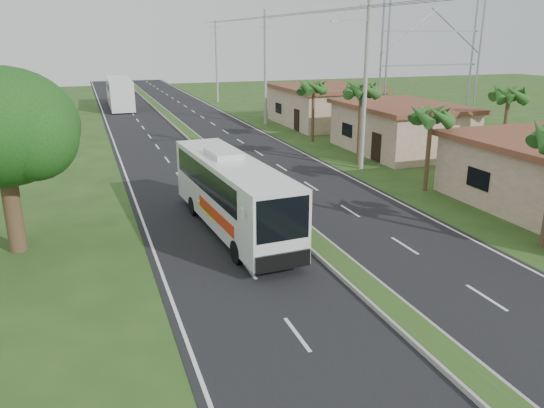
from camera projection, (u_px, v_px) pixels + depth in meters
name	position (u px, v px, depth m)	size (l,w,h in m)	color
ground	(398.00, 315.00, 17.04)	(180.00, 180.00, 0.00)	#274418
road_asphalt	(232.00, 172.00, 35.00)	(14.00, 160.00, 0.02)	black
median_strip	(232.00, 170.00, 34.97)	(1.20, 160.00, 0.18)	gray
lane_edge_left	(128.00, 181.00, 32.86)	(0.12, 160.00, 0.01)	silver
lane_edge_right	(324.00, 164.00, 37.14)	(0.12, 160.00, 0.01)	silver
shop_mid	(400.00, 128.00, 40.70)	(7.60, 10.60, 3.67)	#A0856C
shop_far	(324.00, 105.00, 53.25)	(8.60, 11.60, 3.82)	#A0856C
palm_verge_b	(431.00, 115.00, 29.50)	(2.40, 2.40, 5.05)	#473321
palm_verge_c	(361.00, 90.00, 35.36)	(2.40, 2.40, 5.85)	#473321
palm_verge_d	(314.00, 87.00, 43.78)	(2.40, 2.40, 5.25)	#473321
palm_behind_shop	(509.00, 94.00, 34.60)	(2.40, 2.40, 5.65)	#473321
utility_pole_b	(365.00, 74.00, 34.01)	(3.20, 0.28, 12.00)	gray
utility_pole_c	(265.00, 67.00, 52.16)	(1.60, 0.28, 11.00)	gray
utility_pole_d	(217.00, 61.00, 70.20)	(1.60, 0.28, 10.50)	gray
billboard_lattice	(431.00, 56.00, 48.94)	(10.18, 1.18, 12.07)	gray
coach_bus_main	(232.00, 190.00, 23.84)	(3.03, 11.16, 3.57)	silver
coach_bus_far	(119.00, 91.00, 65.57)	(2.84, 12.28, 3.57)	white
motorcyclist	(243.00, 192.00, 27.94)	(1.84, 1.04, 2.12)	black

